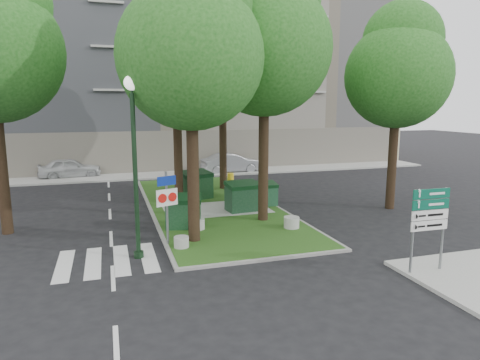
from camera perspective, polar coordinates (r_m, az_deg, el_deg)
name	(u,v)px	position (r m, az deg, el deg)	size (l,w,h in m)	color
ground	(254,262)	(14.50, 1.81, -10.83)	(120.00, 120.00, 0.00)	black
median_island	(212,206)	(21.98, -3.80, -3.41)	(6.00, 16.00, 0.12)	#224F16
median_kerb	(212,206)	(21.98, -3.80, -3.44)	(6.30, 16.30, 0.10)	gray
building_sidewalk	(172,174)	(32.02, -9.09, 0.73)	(42.00, 3.00, 0.12)	#999993
zebra_crossing	(135,258)	(15.21, -13.81, -10.08)	(5.00, 3.00, 0.01)	silver
apartment_building	(157,72)	(39.15, -11.07, 14.00)	(41.00, 12.00, 16.00)	#C3BC92
tree_median_near_left	(193,42)	(15.80, -6.33, 17.81)	(5.20, 5.20, 10.53)	black
tree_median_near_right	(266,36)	(18.76, 3.50, 18.67)	(5.60, 5.60, 11.46)	black
tree_median_mid	(177,68)	(22.22, -8.34, 14.62)	(4.80, 4.80, 9.99)	black
tree_median_far	(224,49)	(25.95, -2.21, 17.01)	(5.80, 5.80, 11.93)	black
tree_street_right	(399,66)	(22.49, 20.44, 14.06)	(5.00, 5.00, 10.06)	black
dumpster_a	(183,212)	(17.94, -7.56, -4.19)	(1.67, 1.33, 1.38)	#0E3518
dumpster_b	(196,185)	(23.30, -5.92, -0.68)	(1.93, 1.62, 1.53)	#0F3617
dumpster_c	(243,197)	(20.51, 0.34, -2.22)	(1.65, 1.24, 1.43)	black
dumpster_d	(264,194)	(21.71, 3.17, -1.85)	(1.31, 0.92, 1.20)	#133F24
bollard_left	(181,242)	(15.60, -7.83, -8.18)	(0.54, 0.54, 0.38)	#A0A19C
bollard_right	(292,222)	(17.92, 6.89, -5.62)	(0.64, 0.64, 0.46)	#A8A9A3
bollard_mid	(197,224)	(17.69, -5.74, -5.84)	(0.61, 0.61, 0.44)	#ACADA7
litter_bin	(231,179)	(27.32, -1.26, 0.16)	(0.41, 0.41, 0.72)	yellow
street_lamp	(134,146)	(14.43, -13.94, 4.44)	(0.49, 0.49, 6.09)	black
traffic_sign_pole	(167,199)	(15.72, -9.75, -2.48)	(0.80, 0.33, 2.80)	slate
directional_sign	(429,217)	(14.12, 23.91, -4.50)	(1.29, 0.10, 2.57)	slate
car_white	(70,168)	(32.70, -21.76, 1.50)	(1.70, 4.22, 1.44)	silver
car_silver	(232,163)	(32.70, -1.14, 2.28)	(1.59, 4.56, 1.50)	#93949A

